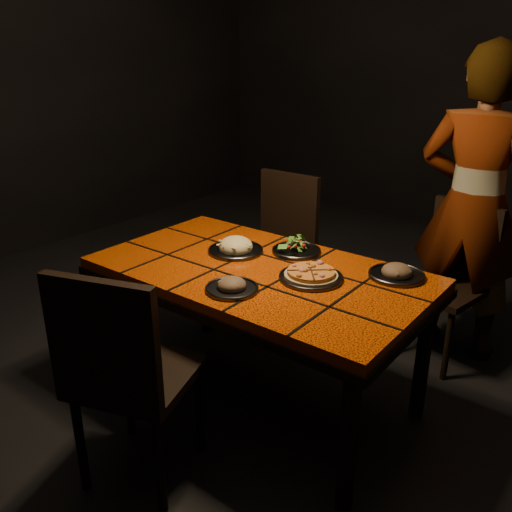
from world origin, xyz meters
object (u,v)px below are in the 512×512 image
Objects in this scene: chair_far_left at (279,238)px; plate_pasta at (236,247)px; chair_near at (124,369)px; diner at (473,207)px; chair_far_right at (452,272)px; dining_table at (259,283)px; plate_pizza at (311,276)px.

chair_far_left reaches higher than plate_pasta.
diner is (0.68, 1.97, 0.32)m from chair_near.
chair_far_right reaches higher than plate_pasta.
dining_table is at bearing 59.02° from diner.
chair_far_right is at bearing 49.36° from plate_pasta.
chair_near is at bearing -98.29° from chair_far_right.
diner is 6.27× the size of plate_pasta.
chair_far_right is 1.29m from plate_pasta.
chair_near reaches higher than plate_pasta.
diner is 1.19m from plate_pizza.
plate_pasta is (-0.50, 0.05, 0.01)m from plate_pizza.
chair_far_left reaches higher than chair_far_right.
chair_far_right is 1.09m from plate_pizza.
chair_near is 1.70m from chair_far_left.
diner is 1.38m from plate_pasta.
chair_near is 2.11m from diner.
plate_pizza is (0.74, -0.80, 0.21)m from chair_far_left.
chair_far_left is 1.06× the size of chair_far_right.
chair_far_left is at bearing -157.58° from chair_far_right.
dining_table is 5.66× the size of plate_pasta.
chair_near reaches higher than plate_pizza.
plate_pizza is at bearing 9.05° from dining_table.
chair_far_right is at bearing 60.60° from dining_table.
plate_pasta reaches higher than plate_pizza.
plate_pasta is at bearing -119.71° from chair_far_right.
chair_far_right is (1.07, 0.22, -0.03)m from chair_far_left.
chair_far_left is 1.20m from diner.
chair_far_left is 3.42× the size of plate_pasta.
chair_far_left is (-0.42, 1.64, -0.02)m from chair_near.
chair_near is at bearing -75.68° from chair_far_left.
plate_pasta is (0.25, -0.74, 0.21)m from chair_far_left.
plate_pizza is at bearing -47.07° from chair_far_left.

